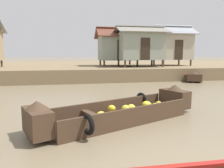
% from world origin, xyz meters
% --- Properties ---
extents(ground_plane, '(300.00, 300.00, 0.00)m').
position_xyz_m(ground_plane, '(0.00, 10.00, 0.00)').
color(ground_plane, '#7A6B51').
extents(riverbank_strip, '(160.00, 20.00, 0.98)m').
position_xyz_m(riverbank_strip, '(0.00, 23.14, 0.49)').
color(riverbank_strip, '#7F6B4C').
rests_on(riverbank_strip, ground).
extents(banana_boat, '(5.43, 3.14, 0.94)m').
position_xyz_m(banana_boat, '(-0.66, 4.40, 0.31)').
color(banana_boat, '#473323').
rests_on(banana_boat, ground).
extents(fishing_skiff_distant, '(3.04, 4.95, 0.83)m').
position_xyz_m(fishing_skiff_distant, '(7.62, 14.29, 0.28)').
color(fishing_skiff_distant, '#473323').
rests_on(fishing_skiff_distant, ground).
extents(stilt_house_mid_left, '(4.14, 3.42, 3.59)m').
position_xyz_m(stilt_house_mid_left, '(2.28, 18.16, 2.73)').
color(stilt_house_mid_left, '#4C3826').
rests_on(stilt_house_mid_left, riverbank_strip).
extents(stilt_house_mid_right, '(4.35, 3.35, 3.53)m').
position_xyz_m(stilt_house_mid_right, '(3.85, 16.42, 2.83)').
color(stilt_house_mid_right, '#4C3826').
rests_on(stilt_house_mid_right, riverbank_strip).
extents(stilt_house_right, '(3.86, 3.13, 3.83)m').
position_xyz_m(stilt_house_right, '(7.60, 17.82, 2.89)').
color(stilt_house_right, '#4C3826').
rests_on(stilt_house_right, riverbank_strip).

